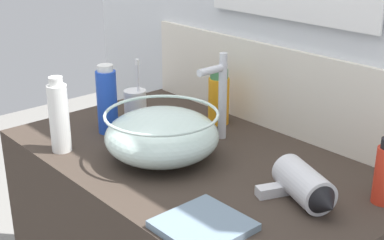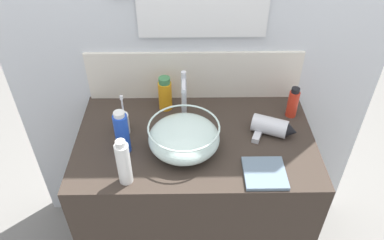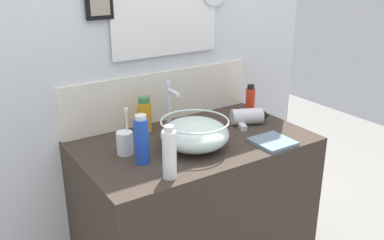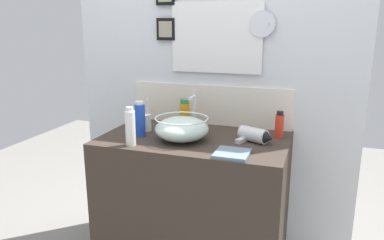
{
  "view_description": "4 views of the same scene",
  "coord_description": "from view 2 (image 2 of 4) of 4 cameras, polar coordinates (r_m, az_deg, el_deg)",
  "views": [
    {
      "loc": [
        0.95,
        -0.85,
        1.48
      ],
      "look_at": [
        -0.01,
        0.0,
        0.98
      ],
      "focal_mm": 50.0,
      "sensor_mm": 36.0,
      "label": 1
    },
    {
      "loc": [
        -0.03,
        -1.21,
        1.98
      ],
      "look_at": [
        -0.01,
        0.0,
        0.98
      ],
      "focal_mm": 35.0,
      "sensor_mm": 36.0,
      "label": 2
    },
    {
      "loc": [
        -0.98,
        -1.47,
        1.65
      ],
      "look_at": [
        -0.01,
        0.0,
        0.98
      ],
      "focal_mm": 40.0,
      "sensor_mm": 36.0,
      "label": 3
    },
    {
      "loc": [
        0.64,
        -1.91,
        1.5
      ],
      "look_at": [
        -0.01,
        0.0,
        0.98
      ],
      "focal_mm": 35.0,
      "sensor_mm": 36.0,
      "label": 4
    }
  ],
  "objects": [
    {
      "name": "lotion_bottle",
      "position": [
        1.54,
        -10.63,
        -1.92
      ],
      "size": [
        0.06,
        0.06,
        0.2
      ],
      "color": "blue",
      "rests_on": "vanity_counter"
    },
    {
      "name": "shampoo_bottle",
      "position": [
        1.76,
        -4.12,
        4.0
      ],
      "size": [
        0.06,
        0.06,
        0.17
      ],
      "color": "orange",
      "rests_on": "vanity_counter"
    },
    {
      "name": "back_panel",
      "position": [
        1.75,
        0.33,
        11.76
      ],
      "size": [
        1.81,
        0.1,
        2.33
      ],
      "color": "silver",
      "rests_on": "ground"
    },
    {
      "name": "faucet",
      "position": [
        1.65,
        -1.24,
        4.01
      ],
      "size": [
        0.02,
        0.1,
        0.25
      ],
      "color": "silver",
      "rests_on": "vanity_counter"
    },
    {
      "name": "hair_drier",
      "position": [
        1.67,
        12.19,
        -1.09
      ],
      "size": [
        0.21,
        0.14,
        0.08
      ],
      "color": "silver",
      "rests_on": "vanity_counter"
    },
    {
      "name": "vanity_counter",
      "position": [
        1.96,
        0.43,
        -12.29
      ],
      "size": [
        1.04,
        0.62,
        0.88
      ],
      "primitive_type": "cube",
      "color": "#382D26",
      "rests_on": "ground"
    },
    {
      "name": "spray_bottle",
      "position": [
        1.41,
        -10.38,
        -6.43
      ],
      "size": [
        0.05,
        0.05,
        0.21
      ],
      "color": "white",
      "rests_on": "vanity_counter"
    },
    {
      "name": "glass_bowl_sink",
      "position": [
        1.54,
        -1.23,
        -2.68
      ],
      "size": [
        0.29,
        0.29,
        0.13
      ],
      "color": "silver",
      "rests_on": "vanity_counter"
    },
    {
      "name": "hand_towel",
      "position": [
        1.5,
        11.01,
        -7.95
      ],
      "size": [
        0.16,
        0.17,
        0.02
      ],
      "primitive_type": "cube",
      "color": "slate",
      "rests_on": "vanity_counter"
    },
    {
      "name": "soap_dispenser",
      "position": [
        1.77,
        15.13,
        2.55
      ],
      "size": [
        0.05,
        0.05,
        0.15
      ],
      "color": "red",
      "rests_on": "vanity_counter"
    },
    {
      "name": "toothbrush_cup",
      "position": [
        1.66,
        -10.68,
        -0.55
      ],
      "size": [
        0.07,
        0.07,
        0.2
      ],
      "color": "white",
      "rests_on": "vanity_counter"
    }
  ]
}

